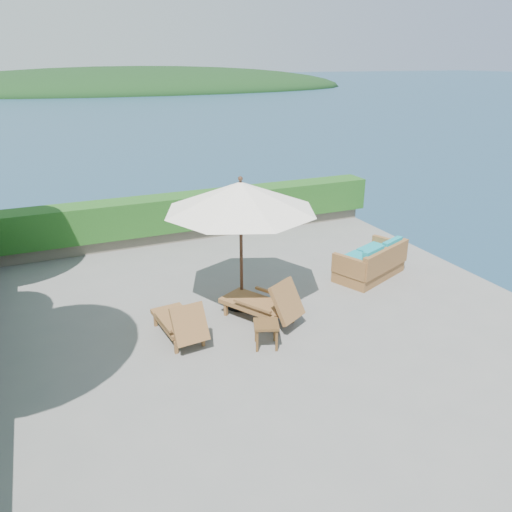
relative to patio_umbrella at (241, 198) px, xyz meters
name	(u,v)px	position (x,y,z in m)	size (l,w,h in m)	color
ground	(258,319)	(0.05, -0.78, -2.45)	(12.00, 12.00, 0.00)	slate
foundation	(258,381)	(0.05, -0.78, -4.00)	(12.00, 12.00, 3.00)	#4D473D
ocean	(258,433)	(0.05, -0.78, -5.45)	(600.00, 600.00, 0.00)	#18344C
offshore_island	(140,90)	(25.05, 139.22, -5.45)	(126.00, 57.60, 12.60)	black
planter_wall_far	(184,232)	(0.05, 4.82, -2.27)	(12.00, 0.60, 0.36)	#736C5C
hedge_far	(183,211)	(0.05, 4.82, -1.60)	(12.40, 0.90, 1.00)	#193F12
patio_umbrella	(241,198)	(0.00, 0.00, 0.00)	(3.31, 3.31, 2.90)	black
lounge_left	(180,322)	(-1.64, -0.90, -2.07)	(0.81, 1.63, 0.91)	brown
lounge_right	(265,303)	(0.16, -0.90, -2.03)	(1.48, 1.87, 1.01)	brown
side_table	(266,327)	(-0.23, -1.80, -2.04)	(0.60, 0.60, 0.50)	brown
wicker_loveseat	(372,263)	(3.54, 0.12, -2.08)	(2.15, 1.65, 0.95)	brown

